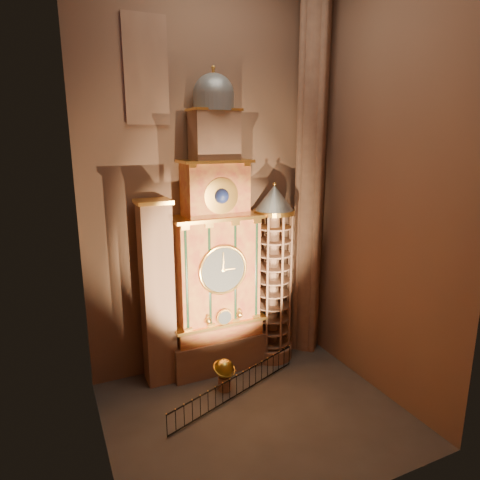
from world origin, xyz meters
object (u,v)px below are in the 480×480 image
astronomical_clock (216,259)px  celestial_globe (224,372)px  stair_turret (273,276)px  iron_railing (237,386)px  portrait_tower (157,293)px

astronomical_clock → celestial_globe: bearing=-103.2°
stair_turret → iron_railing: stair_turret is taller
portrait_tower → celestial_globe: (2.83, -2.44, -4.08)m
astronomical_clock → celestial_globe: astronomical_clock is taller
astronomical_clock → iron_railing: 6.87m
stair_turret → celestial_globe: stair_turret is taller
stair_turret → iron_railing: 6.67m
astronomical_clock → portrait_tower: (-3.40, 0.02, -1.53)m
portrait_tower → stair_turret: bearing=-2.3°
portrait_tower → stair_turret: (6.90, -0.28, 0.12)m
astronomical_clock → stair_turret: size_ratio=1.55×
stair_turret → celestial_globe: bearing=-152.1°
astronomical_clock → iron_railing: astronomical_clock is taller
portrait_tower → iron_railing: portrait_tower is taller
celestial_globe → stair_turret: bearing=27.9°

